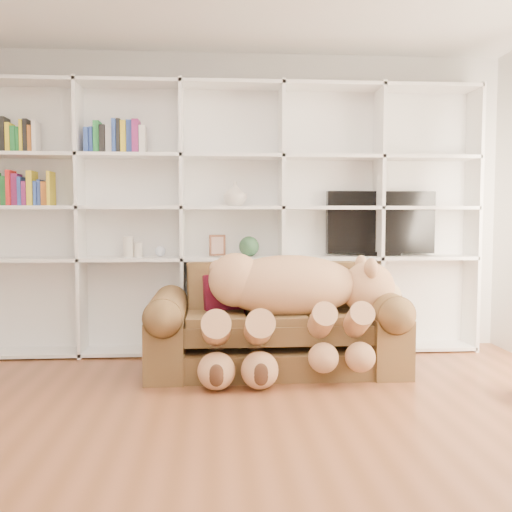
{
  "coord_description": "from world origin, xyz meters",
  "views": [
    {
      "loc": [
        -0.16,
        -2.76,
        1.22
      ],
      "look_at": [
        0.16,
        1.63,
        0.92
      ],
      "focal_mm": 40.0,
      "sensor_mm": 36.0,
      "label": 1
    }
  ],
  "objects": [
    {
      "name": "wall_back",
      "position": [
        0.0,
        2.5,
        1.35
      ],
      "size": [
        5.0,
        0.02,
        2.7
      ],
      "primitive_type": "cube",
      "color": "silver",
      "rests_on": "floor"
    },
    {
      "name": "floor",
      "position": [
        0.0,
        0.0,
        0.0
      ],
      "size": [
        5.0,
        5.0,
        0.0
      ],
      "primitive_type": "plane",
      "color": "brown",
      "rests_on": "ground"
    },
    {
      "name": "throw_pillow",
      "position": [
        -0.09,
        1.86,
        0.59
      ],
      "size": [
        0.36,
        0.25,
        0.34
      ],
      "primitive_type": "cube",
      "rotation": [
        -0.24,
        0.0,
        0.23
      ],
      "color": "#5C0F1C",
      "rests_on": "sofa"
    },
    {
      "name": "snow_globe",
      "position": [
        -0.64,
        2.3,
        0.92
      ],
      "size": [
        0.09,
        0.09,
        0.09
      ],
      "primitive_type": "sphere",
      "color": "white",
      "rests_on": "bookshelf"
    },
    {
      "name": "tv",
      "position": [
        1.36,
        2.35,
        1.15
      ],
      "size": [
        0.99,
        0.18,
        0.59
      ],
      "color": "black",
      "rests_on": "bookshelf"
    },
    {
      "name": "figurine_tall",
      "position": [
        -0.91,
        2.3,
        0.96
      ],
      "size": [
        0.12,
        0.12,
        0.18
      ],
      "primitive_type": "cylinder",
      "rotation": [
        0.0,
        0.0,
        0.43
      ],
      "color": "beige",
      "rests_on": "bookshelf"
    },
    {
      "name": "shelf_vase",
      "position": [
        0.03,
        2.3,
        1.42
      ],
      "size": [
        0.26,
        0.26,
        0.21
      ],
      "primitive_type": "imported",
      "rotation": [
        0.0,
        0.0,
        -0.35
      ],
      "color": "beige",
      "rests_on": "bookshelf"
    },
    {
      "name": "bookshelf",
      "position": [
        -0.24,
        2.36,
        1.31
      ],
      "size": [
        4.43,
        0.35,
        2.4
      ],
      "color": "white",
      "rests_on": "floor"
    },
    {
      "name": "sofa",
      "position": [
        0.32,
        1.72,
        0.32
      ],
      "size": [
        1.99,
        0.86,
        0.84
      ],
      "color": "brown",
      "rests_on": "floor"
    },
    {
      "name": "picture_frame",
      "position": [
        -0.13,
        2.3,
        0.97
      ],
      "size": [
        0.15,
        0.07,
        0.19
      ],
      "primitive_type": "cube",
      "rotation": [
        0.0,
        0.0,
        0.33
      ],
      "color": "#512C1C",
      "rests_on": "bookshelf"
    },
    {
      "name": "figurine_short",
      "position": [
        -0.83,
        2.3,
        0.93
      ],
      "size": [
        0.08,
        0.08,
        0.13
      ],
      "primitive_type": "cylinder",
      "rotation": [
        0.0,
        0.0,
        -0.04
      ],
      "color": "beige",
      "rests_on": "bookshelf"
    },
    {
      "name": "green_vase",
      "position": [
        0.15,
        2.3,
        0.96
      ],
      "size": [
        0.18,
        0.18,
        0.18
      ],
      "primitive_type": "sphere",
      "color": "#2C5535",
      "rests_on": "bookshelf"
    },
    {
      "name": "teddy_bear",
      "position": [
        0.43,
        1.55,
        0.6
      ],
      "size": [
        1.61,
        0.85,
        0.93
      ],
      "rotation": [
        0.0,
        0.0,
        0.16
      ],
      "color": "tan",
      "rests_on": "sofa"
    }
  ]
}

